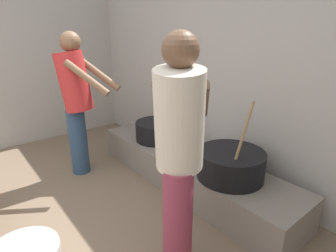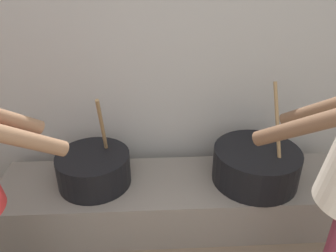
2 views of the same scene
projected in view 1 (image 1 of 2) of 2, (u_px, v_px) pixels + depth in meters
block_enclosure_rear at (237, 79)px, 2.81m from camera, size 5.45×0.20×2.23m
hearth_ledge at (188, 170)px, 2.93m from camera, size 2.50×0.60×0.35m
cooking_pot_main at (157, 131)px, 3.25m from camera, size 0.50×0.50×0.68m
cooking_pot_secondary at (231, 164)px, 2.41m from camera, size 0.59×0.59×0.70m
cook_in_red_shirt at (76, 97)px, 2.95m from camera, size 0.72×0.66×1.59m
cook_in_cream_shirt at (179, 147)px, 1.67m from camera, size 0.69×0.70×1.59m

